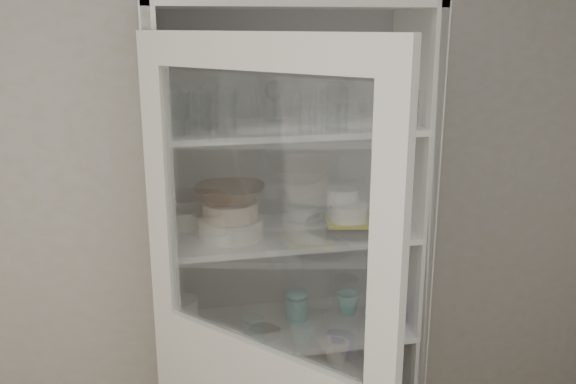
{
  "coord_description": "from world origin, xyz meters",
  "views": [
    {
      "loc": [
        -0.27,
        -0.89,
        2.02
      ],
      "look_at": [
        0.2,
        1.27,
        1.41
      ],
      "focal_mm": 38.0,
      "sensor_mm": 36.0,
      "label": 1
    }
  ],
  "objects_px": {
    "cream_bowl": "(230,210)",
    "measuring_cups": "(262,332)",
    "plate_stack_back": "(178,217)",
    "grey_bowl_stack": "(343,205)",
    "goblet_0": "(209,100)",
    "goblet_1": "(274,99)",
    "mug_white": "(376,320)",
    "pantry_cabinet": "(285,298)",
    "goblet_2": "(339,99)",
    "plate_stack_front": "(231,227)",
    "glass_platter": "(348,225)",
    "yellow_trivet": "(348,221)",
    "mug_blue": "(383,312)",
    "mug_teal": "(349,303)",
    "goblet_3": "(346,98)",
    "teal_jar": "(297,306)",
    "terracotta_bowl": "(230,194)",
    "white_canister": "(184,316)",
    "white_ramekin": "(349,212)"
  },
  "relations": [
    {
      "from": "plate_stack_front",
      "to": "white_canister",
      "type": "height_order",
      "value": "plate_stack_front"
    },
    {
      "from": "plate_stack_front",
      "to": "mug_white",
      "type": "relative_size",
      "value": 2.47
    },
    {
      "from": "grey_bowl_stack",
      "to": "mug_teal",
      "type": "bearing_deg",
      "value": 4.96
    },
    {
      "from": "goblet_1",
      "to": "goblet_2",
      "type": "bearing_deg",
      "value": 0.18
    },
    {
      "from": "cream_bowl",
      "to": "measuring_cups",
      "type": "distance_m",
      "value": 0.49
    },
    {
      "from": "plate_stack_front",
      "to": "plate_stack_back",
      "type": "bearing_deg",
      "value": 137.71
    },
    {
      "from": "goblet_2",
      "to": "mug_teal",
      "type": "bearing_deg",
      "value": -58.95
    },
    {
      "from": "plate_stack_front",
      "to": "white_canister",
      "type": "bearing_deg",
      "value": 163.4
    },
    {
      "from": "plate_stack_front",
      "to": "mug_white",
      "type": "bearing_deg",
      "value": -9.99
    },
    {
      "from": "goblet_3",
      "to": "yellow_trivet",
      "type": "xyz_separation_m",
      "value": [
        -0.02,
        -0.12,
        -0.46
      ]
    },
    {
      "from": "goblet_3",
      "to": "teal_jar",
      "type": "xyz_separation_m",
      "value": [
        -0.2,
        -0.05,
        -0.83
      ]
    },
    {
      "from": "yellow_trivet",
      "to": "measuring_cups",
      "type": "bearing_deg",
      "value": -170.79
    },
    {
      "from": "goblet_1",
      "to": "white_canister",
      "type": "bearing_deg",
      "value": -167.53
    },
    {
      "from": "goblet_0",
      "to": "cream_bowl",
      "type": "relative_size",
      "value": 0.88
    },
    {
      "from": "yellow_trivet",
      "to": "mug_teal",
      "type": "xyz_separation_m",
      "value": [
        0.03,
        0.07,
        -0.38
      ]
    },
    {
      "from": "mug_teal",
      "to": "mug_white",
      "type": "distance_m",
      "value": 0.18
    },
    {
      "from": "pantry_cabinet",
      "to": "plate_stack_front",
      "type": "bearing_deg",
      "value": -154.99
    },
    {
      "from": "goblet_1",
      "to": "teal_jar",
      "type": "distance_m",
      "value": 0.83
    },
    {
      "from": "goblet_0",
      "to": "mug_white",
      "type": "relative_size",
      "value": 1.81
    },
    {
      "from": "mug_teal",
      "to": "goblet_2",
      "type": "bearing_deg",
      "value": 98.27
    },
    {
      "from": "plate_stack_front",
      "to": "plate_stack_back",
      "type": "height_order",
      "value": "same"
    },
    {
      "from": "mug_white",
      "to": "mug_blue",
      "type": "bearing_deg",
      "value": 54.86
    },
    {
      "from": "cream_bowl",
      "to": "terracotta_bowl",
      "type": "xyz_separation_m",
      "value": [
        0.0,
        0.0,
        0.06
      ]
    },
    {
      "from": "glass_platter",
      "to": "measuring_cups",
      "type": "relative_size",
      "value": 3.35
    },
    {
      "from": "goblet_1",
      "to": "plate_stack_back",
      "type": "distance_m",
      "value": 0.59
    },
    {
      "from": "plate_stack_back",
      "to": "yellow_trivet",
      "type": "distance_m",
      "value": 0.66
    },
    {
      "from": "goblet_3",
      "to": "plate_stack_back",
      "type": "height_order",
      "value": "goblet_3"
    },
    {
      "from": "plate_stack_back",
      "to": "cream_bowl",
      "type": "relative_size",
      "value": 1.01
    },
    {
      "from": "glass_platter",
      "to": "yellow_trivet",
      "type": "xyz_separation_m",
      "value": [
        0.0,
        0.0,
        0.02
      ]
    },
    {
      "from": "terracotta_bowl",
      "to": "yellow_trivet",
      "type": "bearing_deg",
      "value": 0.75
    },
    {
      "from": "goblet_1",
      "to": "mug_white",
      "type": "xyz_separation_m",
      "value": [
        0.35,
        -0.24,
        -0.84
      ]
    },
    {
      "from": "teal_jar",
      "to": "white_canister",
      "type": "xyz_separation_m",
      "value": [
        -0.45,
        -0.02,
        0.01
      ]
    },
    {
      "from": "plate_stack_front",
      "to": "mug_blue",
      "type": "xyz_separation_m",
      "value": [
        0.6,
        -0.04,
        -0.39
      ]
    },
    {
      "from": "goblet_2",
      "to": "cream_bowl",
      "type": "distance_m",
      "value": 0.6
    },
    {
      "from": "goblet_0",
      "to": "mug_blue",
      "type": "relative_size",
      "value": 1.56
    },
    {
      "from": "mug_blue",
      "to": "mug_teal",
      "type": "height_order",
      "value": "same"
    },
    {
      "from": "goblet_3",
      "to": "measuring_cups",
      "type": "bearing_deg",
      "value": -154.61
    },
    {
      "from": "yellow_trivet",
      "to": "white_canister",
      "type": "height_order",
      "value": "yellow_trivet"
    },
    {
      "from": "plate_stack_back",
      "to": "teal_jar",
      "type": "distance_m",
      "value": 0.6
    },
    {
      "from": "goblet_0",
      "to": "grey_bowl_stack",
      "type": "bearing_deg",
      "value": -7.59
    },
    {
      "from": "mug_teal",
      "to": "terracotta_bowl",
      "type": "bearing_deg",
      "value": 165.55
    },
    {
      "from": "goblet_3",
      "to": "glass_platter",
      "type": "bearing_deg",
      "value": -98.29
    },
    {
      "from": "goblet_1",
      "to": "terracotta_bowl",
      "type": "bearing_deg",
      "value": -144.29
    },
    {
      "from": "goblet_1",
      "to": "white_ramekin",
      "type": "relative_size",
      "value": 1.14
    },
    {
      "from": "terracotta_bowl",
      "to": "mug_teal",
      "type": "bearing_deg",
      "value": 8.34
    },
    {
      "from": "goblet_0",
      "to": "teal_jar",
      "type": "distance_m",
      "value": 0.9
    },
    {
      "from": "pantry_cabinet",
      "to": "goblet_2",
      "type": "bearing_deg",
      "value": 8.9
    },
    {
      "from": "goblet_1",
      "to": "plate_stack_back",
      "type": "relative_size",
      "value": 0.82
    },
    {
      "from": "goblet_0",
      "to": "teal_jar",
      "type": "bearing_deg",
      "value": -11.42
    },
    {
      "from": "plate_stack_back",
      "to": "grey_bowl_stack",
      "type": "bearing_deg",
      "value": -8.95
    }
  ]
}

